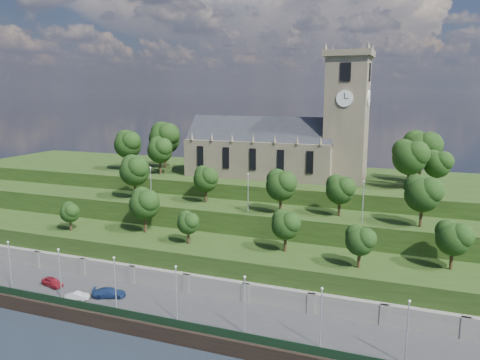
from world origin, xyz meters
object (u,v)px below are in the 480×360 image
at_px(car_right, 109,293).
at_px(car_left, 52,282).
at_px(car_middle, 77,296).
at_px(church, 283,143).

bearing_deg(car_right, car_left, 67.18).
bearing_deg(car_left, car_middle, -96.43).
height_order(church, car_middle, church).
height_order(car_left, car_right, car_right).
bearing_deg(car_middle, church, -44.64).
relative_size(church, car_middle, 10.64).
height_order(car_left, car_middle, car_left).
bearing_deg(car_right, church, -43.51).
xyz_separation_m(church, car_middle, (-20.24, -43.00, -19.92)).
bearing_deg(car_right, car_middle, 98.72).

